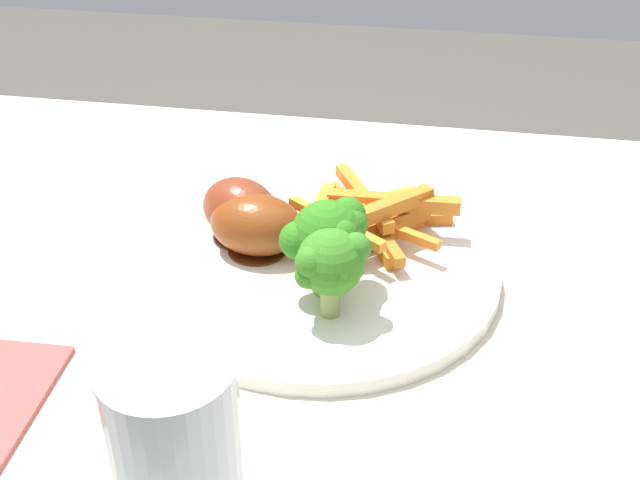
{
  "coord_description": "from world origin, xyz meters",
  "views": [
    {
      "loc": [
        0.13,
        -0.49,
        1.11
      ],
      "look_at": [
        0.04,
        0.03,
        0.78
      ],
      "focal_mm": 45.27,
      "sensor_mm": 36.0,
      "label": 1
    }
  ],
  "objects_px": {
    "broccoli_floret_front": "(328,235)",
    "broccoli_floret_middle": "(330,262)",
    "carrot_fries_pile": "(375,216)",
    "chicken_drumstick_near": "(245,212)",
    "dining_table": "(269,406)",
    "dinner_plate": "(320,268)",
    "chicken_drumstick_far": "(262,226)",
    "water_glass": "(176,449)"
  },
  "relations": [
    {
      "from": "dining_table",
      "to": "chicken_drumstick_near",
      "type": "bearing_deg",
      "value": 116.95
    },
    {
      "from": "dinner_plate",
      "to": "chicken_drumstick_near",
      "type": "xyz_separation_m",
      "value": [
        -0.06,
        0.02,
        0.03
      ]
    },
    {
      "from": "broccoli_floret_front",
      "to": "chicken_drumstick_near",
      "type": "xyz_separation_m",
      "value": [
        -0.08,
        0.06,
        -0.02
      ]
    },
    {
      "from": "broccoli_floret_front",
      "to": "chicken_drumstick_near",
      "type": "distance_m",
      "value": 0.1
    },
    {
      "from": "broccoli_floret_front",
      "to": "water_glass",
      "type": "xyz_separation_m",
      "value": [
        -0.04,
        -0.21,
        -0.0
      ]
    },
    {
      "from": "dining_table",
      "to": "water_glass",
      "type": "distance_m",
      "value": 0.28
    },
    {
      "from": "carrot_fries_pile",
      "to": "chicken_drumstick_near",
      "type": "distance_m",
      "value": 0.1
    },
    {
      "from": "broccoli_floret_middle",
      "to": "carrot_fries_pile",
      "type": "relative_size",
      "value": 0.49
    },
    {
      "from": "chicken_drumstick_near",
      "to": "chicken_drumstick_far",
      "type": "xyz_separation_m",
      "value": [
        0.02,
        -0.02,
        -0.0
      ]
    },
    {
      "from": "broccoli_floret_front",
      "to": "dining_table",
      "type": "bearing_deg",
      "value": 170.01
    },
    {
      "from": "carrot_fries_pile",
      "to": "water_glass",
      "type": "height_order",
      "value": "water_glass"
    },
    {
      "from": "dinner_plate",
      "to": "chicken_drumstick_near",
      "type": "relative_size",
      "value": 2.28
    },
    {
      "from": "chicken_drumstick_near",
      "to": "chicken_drumstick_far",
      "type": "bearing_deg",
      "value": -42.16
    },
    {
      "from": "carrot_fries_pile",
      "to": "chicken_drumstick_far",
      "type": "distance_m",
      "value": 0.09
    },
    {
      "from": "broccoli_floret_middle",
      "to": "chicken_drumstick_near",
      "type": "xyz_separation_m",
      "value": [
        -0.08,
        0.09,
        -0.02
      ]
    },
    {
      "from": "broccoli_floret_middle",
      "to": "water_glass",
      "type": "xyz_separation_m",
      "value": [
        -0.05,
        -0.18,
        -0.0
      ]
    },
    {
      "from": "dining_table",
      "to": "carrot_fries_pile",
      "type": "relative_size",
      "value": 8.36
    },
    {
      "from": "dining_table",
      "to": "chicken_drumstick_near",
      "type": "distance_m",
      "value": 0.17
    },
    {
      "from": "broccoli_floret_middle",
      "to": "chicken_drumstick_far",
      "type": "xyz_separation_m",
      "value": [
        -0.07,
        0.07,
        -0.02
      ]
    },
    {
      "from": "dinner_plate",
      "to": "broccoli_floret_middle",
      "type": "distance_m",
      "value": 0.08
    },
    {
      "from": "dining_table",
      "to": "chicken_drumstick_far",
      "type": "xyz_separation_m",
      "value": [
        -0.01,
        0.03,
        0.16
      ]
    },
    {
      "from": "broccoli_floret_front",
      "to": "broccoli_floret_middle",
      "type": "relative_size",
      "value": 1.09
    },
    {
      "from": "chicken_drumstick_far",
      "to": "water_glass",
      "type": "xyz_separation_m",
      "value": [
        0.02,
        -0.25,
        0.02
      ]
    },
    {
      "from": "broccoli_floret_front",
      "to": "broccoli_floret_middle",
      "type": "bearing_deg",
      "value": -77.37
    },
    {
      "from": "broccoli_floret_middle",
      "to": "chicken_drumstick_far",
      "type": "distance_m",
      "value": 0.1
    },
    {
      "from": "dinner_plate",
      "to": "water_glass",
      "type": "height_order",
      "value": "water_glass"
    },
    {
      "from": "broccoli_floret_middle",
      "to": "carrot_fries_pile",
      "type": "bearing_deg",
      "value": 79.85
    },
    {
      "from": "carrot_fries_pile",
      "to": "chicken_drumstick_near",
      "type": "relative_size",
      "value": 1.13
    },
    {
      "from": "dining_table",
      "to": "carrot_fries_pile",
      "type": "height_order",
      "value": "carrot_fries_pile"
    },
    {
      "from": "chicken_drumstick_near",
      "to": "broccoli_floret_middle",
      "type": "bearing_deg",
      "value": -46.19
    },
    {
      "from": "dinner_plate",
      "to": "carrot_fries_pile",
      "type": "xyz_separation_m",
      "value": [
        0.04,
        0.04,
        0.03
      ]
    },
    {
      "from": "broccoli_floret_front",
      "to": "water_glass",
      "type": "bearing_deg",
      "value": -101.67
    },
    {
      "from": "chicken_drumstick_far",
      "to": "water_glass",
      "type": "relative_size",
      "value": 1.15
    },
    {
      "from": "chicken_drumstick_near",
      "to": "water_glass",
      "type": "bearing_deg",
      "value": -82.73
    },
    {
      "from": "broccoli_floret_middle",
      "to": "chicken_drumstick_near",
      "type": "relative_size",
      "value": 0.55
    },
    {
      "from": "dinner_plate",
      "to": "broccoli_floret_middle",
      "type": "bearing_deg",
      "value": -73.95
    },
    {
      "from": "dinner_plate",
      "to": "broccoli_floret_middle",
      "type": "xyz_separation_m",
      "value": [
        0.02,
        -0.06,
        0.05
      ]
    },
    {
      "from": "water_glass",
      "to": "chicken_drumstick_near",
      "type": "bearing_deg",
      "value": 97.27
    },
    {
      "from": "dining_table",
      "to": "broccoli_floret_front",
      "type": "height_order",
      "value": "broccoli_floret_front"
    },
    {
      "from": "broccoli_floret_front",
      "to": "chicken_drumstick_far",
      "type": "bearing_deg",
      "value": 144.07
    },
    {
      "from": "dinner_plate",
      "to": "carrot_fries_pile",
      "type": "relative_size",
      "value": 2.02
    },
    {
      "from": "dinner_plate",
      "to": "broccoli_floret_front",
      "type": "height_order",
      "value": "broccoli_floret_front"
    }
  ]
}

